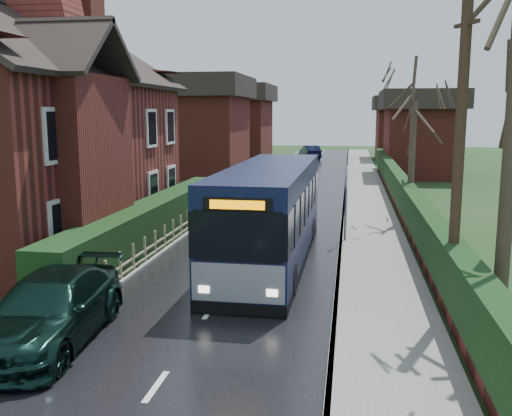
% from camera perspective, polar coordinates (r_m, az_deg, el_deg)
% --- Properties ---
extents(ground, '(140.00, 140.00, 0.00)m').
position_cam_1_polar(ground, '(16.18, -2.89, -7.92)').
color(ground, '#293F1B').
rests_on(ground, ground).
extents(road, '(6.00, 100.00, 0.02)m').
position_cam_1_polar(road, '(25.75, 1.83, -1.31)').
color(road, black).
rests_on(road, ground).
extents(pavement, '(2.50, 100.00, 0.14)m').
position_cam_1_polar(pavement, '(25.54, 11.33, -1.44)').
color(pavement, slate).
rests_on(pavement, ground).
extents(kerb_right, '(0.12, 100.00, 0.14)m').
position_cam_1_polar(kerb_right, '(25.53, 8.63, -1.37)').
color(kerb_right, gray).
rests_on(kerb_right, ground).
extents(kerb_left, '(0.12, 100.00, 0.10)m').
position_cam_1_polar(kerb_left, '(26.31, -4.77, -1.02)').
color(kerb_left, gray).
rests_on(kerb_left, ground).
extents(front_hedge, '(1.20, 16.00, 1.60)m').
position_cam_1_polar(front_hedge, '(21.71, -10.19, -1.37)').
color(front_hedge, black).
rests_on(front_hedge, ground).
extents(picket_fence, '(0.10, 16.00, 0.90)m').
position_cam_1_polar(picket_fence, '(21.54, -8.28, -2.36)').
color(picket_fence, tan).
rests_on(picket_fence, ground).
extents(right_wall_hedge, '(0.60, 50.00, 1.80)m').
position_cam_1_polar(right_wall_hedge, '(25.49, 14.88, 0.56)').
color(right_wall_hedge, maroon).
rests_on(right_wall_hedge, ground).
extents(brick_house, '(9.30, 14.60, 10.30)m').
position_cam_1_polar(brick_house, '(23.22, -22.07, 7.67)').
color(brick_house, maroon).
rests_on(brick_house, ground).
extents(bus, '(2.47, 10.45, 3.17)m').
position_cam_1_polar(bus, '(18.40, 1.39, -0.74)').
color(bus, black).
rests_on(bus, ground).
extents(car_silver, '(2.39, 4.07, 1.30)m').
position_cam_1_polar(car_silver, '(25.07, -3.65, -0.13)').
color(car_silver, silver).
rests_on(car_silver, ground).
extents(car_green, '(2.40, 5.10, 1.44)m').
position_cam_1_polar(car_green, '(13.03, -19.94, -9.53)').
color(car_green, black).
rests_on(car_green, ground).
extents(car_distant, '(2.70, 4.61, 1.44)m').
position_cam_1_polar(car_distant, '(60.80, 5.42, 5.58)').
color(car_distant, black).
rests_on(car_distant, ground).
extents(bus_stop_sign, '(0.08, 0.44, 2.94)m').
position_cam_1_polar(bus_stop_sign, '(21.28, 9.00, 1.54)').
color(bus_stop_sign, slate).
rests_on(bus_stop_sign, ground).
extents(telegraph_pole, '(0.41, 0.91, 7.33)m').
position_cam_1_polar(telegraph_pole, '(14.08, 19.59, 4.34)').
color(telegraph_pole, '#2E2014').
rests_on(telegraph_pole, ground).
extents(tree_right_far, '(3.96, 3.96, 7.64)m').
position_cam_1_polar(tree_right_far, '(26.07, 15.60, 11.07)').
color(tree_right_far, '#3B2D23').
rests_on(tree_right_far, ground).
extents(tree_house_side, '(4.14, 4.14, 9.40)m').
position_cam_1_polar(tree_house_side, '(29.96, -17.18, 13.28)').
color(tree_house_side, '#3B2F23').
rests_on(tree_house_side, ground).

